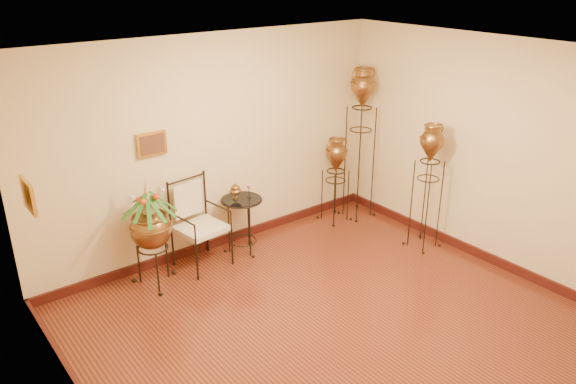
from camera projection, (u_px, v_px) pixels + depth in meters
ground at (346, 334)px, 5.80m from camera, size 5.00×5.00×0.00m
room_shell at (352, 178)px, 5.14m from camera, size 5.02×5.02×2.81m
amphora_tall at (360, 142)px, 8.08m from camera, size 0.58×0.58×2.24m
amphora_mid at (427, 186)px, 7.27m from camera, size 0.47×0.47×1.71m
amphora_short at (336, 179)px, 8.13m from camera, size 0.39×0.39×1.27m
planter_urn at (150, 225)px, 6.40m from camera, size 0.93×0.93×1.40m
armchair at (201, 225)px, 6.90m from camera, size 0.70×0.66×1.12m
side_table at (242, 224)px, 7.31m from camera, size 0.65×0.65×0.95m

